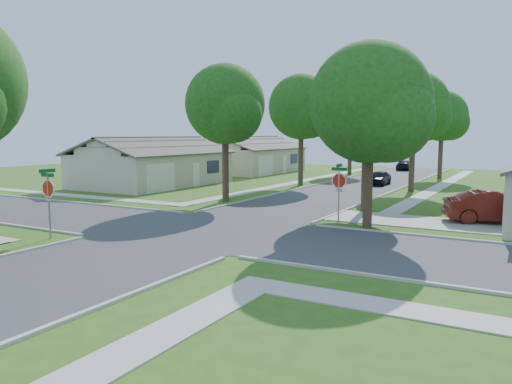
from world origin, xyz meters
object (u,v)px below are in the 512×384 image
object	(u,v)px
stop_sign_sw	(48,191)
car_curb_west	(404,165)
tree_w_near	(226,108)
car_curb_east	(379,178)
stop_sign_ne	(339,183)
tree_e_far	(443,118)
tree_e_near	(368,112)
tree_w_mid	(302,110)
car_driveway	(497,207)
tree_ne_corner	(371,108)
tree_e_mid	(415,110)
house_nw_far	(251,159)
house_nw_near	(154,168)
tree_w_far	(351,124)

from	to	relation	value
stop_sign_sw	car_curb_west	xyz separation A→B (m)	(3.50, 49.13, -1.41)
tree_w_near	car_curb_east	distance (m)	17.53
stop_sign_ne	tree_e_far	bearing A→B (deg)	89.90
tree_e_near	car_curb_east	xyz separation A→B (m)	(-3.55, 15.59, -5.01)
tree_w_mid	stop_sign_ne	bearing A→B (deg)	-60.20
stop_sign_ne	car_driveway	world-z (taller)	stop_sign_ne
tree_w_near	tree_ne_corner	bearing A→B (deg)	-23.56
car_driveway	car_curb_east	size ratio (longest dim) A/B	1.33
tree_e_mid	tree_e_far	xyz separation A→B (m)	(-0.00, 13.00, -0.27)
tree_ne_corner	house_nw_far	size ratio (longest dim) A/B	0.64
tree_ne_corner	house_nw_near	size ratio (longest dim) A/B	0.64
car_driveway	tree_w_far	bearing A→B (deg)	12.90
stop_sign_sw	car_curb_west	size ratio (longest dim) A/B	0.70
tree_e_far	tree_w_mid	bearing A→B (deg)	-125.85
tree_e_far	tree_ne_corner	world-z (taller)	tree_e_far
stop_sign_sw	tree_w_mid	xyz separation A→B (m)	(0.06, 25.71, 4.46)
tree_w_far	car_driveway	bearing A→B (deg)	-57.45
tree_e_far	tree_ne_corner	xyz separation A→B (m)	(1.61, -29.80, -0.39)
stop_sign_ne	car_driveway	xyz separation A→B (m)	(6.80, 4.00, -1.22)
stop_sign_ne	tree_e_mid	size ratio (longest dim) A/B	0.32
tree_e_near	tree_ne_corner	size ratio (longest dim) A/B	0.96
tree_w_far	car_curb_east	size ratio (longest dim) A/B	2.17
car_curb_east	stop_sign_sw	bearing A→B (deg)	-102.27
stop_sign_sw	stop_sign_ne	size ratio (longest dim) A/B	1.00
stop_sign_sw	tree_e_mid	size ratio (longest dim) A/B	0.32
stop_sign_sw	tree_e_near	xyz separation A→B (m)	(9.45, 13.71, 3.61)
tree_w_mid	house_nw_far	distance (m)	16.56
tree_e_near	stop_sign_ne	bearing A→B (deg)	-90.68
tree_e_mid	tree_w_far	bearing A→B (deg)	125.90
stop_sign_ne	tree_e_mid	world-z (taller)	tree_e_mid
stop_sign_sw	tree_e_far	size ratio (longest dim) A/B	0.34
tree_w_far	house_nw_near	bearing A→B (deg)	-120.82
tree_ne_corner	tree_w_mid	bearing A→B (deg)	123.22
tree_ne_corner	car_driveway	xyz separation A→B (m)	(5.14, 4.49, -4.78)
stop_sign_sw	car_curb_east	size ratio (longest dim) A/B	0.81
car_curb_west	stop_sign_sw	bearing A→B (deg)	78.05
tree_w_far	car_curb_west	distance (m)	12.02
tree_e_far	tree_w_mid	size ratio (longest dim) A/B	0.91
stop_sign_ne	tree_w_mid	world-z (taller)	tree_w_mid
tree_w_mid	tree_ne_corner	xyz separation A→B (m)	(11.00, -16.80, -0.90)
tree_e_near	tree_e_far	size ratio (longest dim) A/B	0.95
stop_sign_ne	tree_e_near	xyz separation A→B (m)	(0.05, 4.31, 3.61)
house_nw_near	tree_w_near	bearing A→B (deg)	-27.83
stop_sign_ne	car_driveway	distance (m)	7.98
tree_w_far	house_nw_far	xyz separation A→B (m)	(-11.34, -2.01, -3.99)
tree_w_far	tree_ne_corner	distance (m)	31.77
tree_w_mid	car_curb_west	size ratio (longest dim) A/B	2.25
house_nw_far	house_nw_near	bearing A→B (deg)	-90.00
stop_sign_sw	tree_ne_corner	bearing A→B (deg)	38.84
house_nw_far	tree_e_mid	bearing A→B (deg)	-27.91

